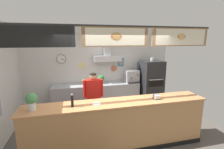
{
  "coord_description": "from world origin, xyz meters",
  "views": [
    {
      "loc": [
        -0.93,
        -3.45,
        2.4
      ],
      "look_at": [
        0.1,
        0.72,
        1.49
      ],
      "focal_mm": 26.3,
      "sensor_mm": 36.0,
      "label": 1
    }
  ],
  "objects_px": {
    "pepper_grinder": "(72,100)",
    "napkin_holder": "(156,97)",
    "pizza_oven": "(151,84)",
    "potted_rosemary": "(101,79)",
    "shop_worker": "(93,98)",
    "espresso_machine": "(132,76)",
    "potted_sage": "(84,82)",
    "basil_vase": "(31,101)",
    "condiment_plate": "(96,104)"
  },
  "relations": [
    {
      "from": "pepper_grinder",
      "to": "napkin_holder",
      "type": "height_order",
      "value": "pepper_grinder"
    },
    {
      "from": "pizza_oven",
      "to": "napkin_holder",
      "type": "relative_size",
      "value": 11.11
    },
    {
      "from": "potted_rosemary",
      "to": "shop_worker",
      "type": "bearing_deg",
      "value": -109.73
    },
    {
      "from": "shop_worker",
      "to": "espresso_machine",
      "type": "xyz_separation_m",
      "value": [
        1.51,
        1.1,
        0.3
      ]
    },
    {
      "from": "potted_sage",
      "to": "basil_vase",
      "type": "xyz_separation_m",
      "value": [
        -1.12,
        -2.13,
        0.23
      ]
    },
    {
      "from": "espresso_machine",
      "to": "potted_sage",
      "type": "height_order",
      "value": "espresso_machine"
    },
    {
      "from": "condiment_plate",
      "to": "shop_worker",
      "type": "bearing_deg",
      "value": 86.17
    },
    {
      "from": "pizza_oven",
      "to": "condiment_plate",
      "type": "distance_m",
      "value": 2.95
    },
    {
      "from": "basil_vase",
      "to": "condiment_plate",
      "type": "bearing_deg",
      "value": 0.06
    },
    {
      "from": "condiment_plate",
      "to": "pepper_grinder",
      "type": "xyz_separation_m",
      "value": [
        -0.48,
        -0.03,
        0.13
      ]
    },
    {
      "from": "napkin_holder",
      "to": "basil_vase",
      "type": "relative_size",
      "value": 0.48
    },
    {
      "from": "espresso_machine",
      "to": "napkin_holder",
      "type": "relative_size",
      "value": 2.84
    },
    {
      "from": "potted_sage",
      "to": "basil_vase",
      "type": "relative_size",
      "value": 0.6
    },
    {
      "from": "pizza_oven",
      "to": "potted_rosemary",
      "type": "distance_m",
      "value": 1.78
    },
    {
      "from": "potted_rosemary",
      "to": "pepper_grinder",
      "type": "relative_size",
      "value": 1.05
    },
    {
      "from": "espresso_machine",
      "to": "condiment_plate",
      "type": "relative_size",
      "value": 2.52
    },
    {
      "from": "napkin_holder",
      "to": "pepper_grinder",
      "type": "bearing_deg",
      "value": -179.47
    },
    {
      "from": "shop_worker",
      "to": "potted_sage",
      "type": "distance_m",
      "value": 1.13
    },
    {
      "from": "espresso_machine",
      "to": "pepper_grinder",
      "type": "xyz_separation_m",
      "value": [
        -2.06,
        -2.17,
        0.09
      ]
    },
    {
      "from": "potted_sage",
      "to": "napkin_holder",
      "type": "distance_m",
      "value": 2.6
    },
    {
      "from": "potted_rosemary",
      "to": "condiment_plate",
      "type": "relative_size",
      "value": 1.59
    },
    {
      "from": "potted_sage",
      "to": "pepper_grinder",
      "type": "height_order",
      "value": "pepper_grinder"
    },
    {
      "from": "pepper_grinder",
      "to": "pizza_oven",
      "type": "bearing_deg",
      "value": 35.63
    },
    {
      "from": "shop_worker",
      "to": "potted_sage",
      "type": "xyz_separation_m",
      "value": [
        -0.17,
        1.1,
        0.21
      ]
    },
    {
      "from": "potted_rosemary",
      "to": "napkin_holder",
      "type": "xyz_separation_m",
      "value": [
        0.88,
        -2.21,
        0.04
      ]
    },
    {
      "from": "shop_worker",
      "to": "espresso_machine",
      "type": "height_order",
      "value": "shop_worker"
    },
    {
      "from": "pepper_grinder",
      "to": "napkin_holder",
      "type": "relative_size",
      "value": 1.7
    },
    {
      "from": "basil_vase",
      "to": "shop_worker",
      "type": "bearing_deg",
      "value": 38.59
    },
    {
      "from": "pepper_grinder",
      "to": "potted_rosemary",
      "type": "bearing_deg",
      "value": 66.45
    },
    {
      "from": "condiment_plate",
      "to": "napkin_holder",
      "type": "height_order",
      "value": "napkin_holder"
    },
    {
      "from": "shop_worker",
      "to": "potted_rosemary",
      "type": "bearing_deg",
      "value": -106.81
    },
    {
      "from": "condiment_plate",
      "to": "napkin_holder",
      "type": "bearing_deg",
      "value": -0.54
    },
    {
      "from": "napkin_holder",
      "to": "basil_vase",
      "type": "distance_m",
      "value": 2.6
    },
    {
      "from": "espresso_machine",
      "to": "potted_rosemary",
      "type": "relative_size",
      "value": 1.58
    },
    {
      "from": "espresso_machine",
      "to": "condiment_plate",
      "type": "height_order",
      "value": "espresso_machine"
    },
    {
      "from": "shop_worker",
      "to": "potted_rosemary",
      "type": "distance_m",
      "value": 1.26
    },
    {
      "from": "potted_rosemary",
      "to": "espresso_machine",
      "type": "bearing_deg",
      "value": -2.86
    },
    {
      "from": "pizza_oven",
      "to": "espresso_machine",
      "type": "distance_m",
      "value": 0.75
    },
    {
      "from": "pizza_oven",
      "to": "potted_sage",
      "type": "xyz_separation_m",
      "value": [
        -2.34,
        0.22,
        0.2
      ]
    },
    {
      "from": "pizza_oven",
      "to": "shop_worker",
      "type": "distance_m",
      "value": 2.33
    },
    {
      "from": "potted_sage",
      "to": "potted_rosemary",
      "type": "height_order",
      "value": "potted_rosemary"
    },
    {
      "from": "potted_rosemary",
      "to": "napkin_holder",
      "type": "distance_m",
      "value": 2.38
    },
    {
      "from": "espresso_machine",
      "to": "napkin_holder",
      "type": "bearing_deg",
      "value": -95.61
    },
    {
      "from": "shop_worker",
      "to": "napkin_holder",
      "type": "distance_m",
      "value": 1.69
    },
    {
      "from": "pizza_oven",
      "to": "pepper_grinder",
      "type": "xyz_separation_m",
      "value": [
        -2.72,
        -1.95,
        0.38
      ]
    },
    {
      "from": "espresso_machine",
      "to": "pizza_oven",
      "type": "bearing_deg",
      "value": -18.97
    },
    {
      "from": "espresso_machine",
      "to": "potted_sage",
      "type": "relative_size",
      "value": 2.27
    },
    {
      "from": "pepper_grinder",
      "to": "napkin_holder",
      "type": "bearing_deg",
      "value": 0.53
    },
    {
      "from": "potted_sage",
      "to": "pepper_grinder",
      "type": "xyz_separation_m",
      "value": [
        -0.38,
        -2.16,
        0.18
      ]
    },
    {
      "from": "condiment_plate",
      "to": "basil_vase",
      "type": "xyz_separation_m",
      "value": [
        -1.23,
        -0.0,
        0.18
      ]
    }
  ]
}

